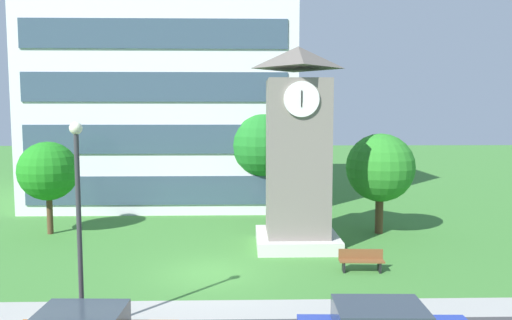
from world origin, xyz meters
The scene contains 9 objects.
ground_plane centered at (0.00, 0.00, 0.00)m, with size 160.00×160.00×0.00m, color #3D7A33.
kerb_strip centered at (0.00, -3.72, 0.00)m, with size 120.00×1.60×0.01m, color #9E9E99.
office_building centered at (-4.08, 18.18, 11.20)m, with size 17.65×13.94×22.40m.
clock_tower centered at (3.89, 3.98, 4.21)m, with size 3.87×3.87×9.49m.
park_bench centered at (6.09, 0.06, 0.46)m, with size 1.82×0.58×0.88m.
street_lamp centered at (-3.37, -5.34, 3.78)m, with size 0.36×0.36×6.14m.
tree_by_building centered at (8.55, 6.43, 3.51)m, with size 3.61×3.61×5.34m.
tree_near_tower centered at (2.58, 12.23, 4.38)m, with size 4.36×4.36×6.57m.
tree_streetside centered at (-8.96, 6.73, 3.35)m, with size 3.10×3.10×4.91m.
Camera 1 is at (1.35, -19.30, 6.36)m, focal length 34.63 mm.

